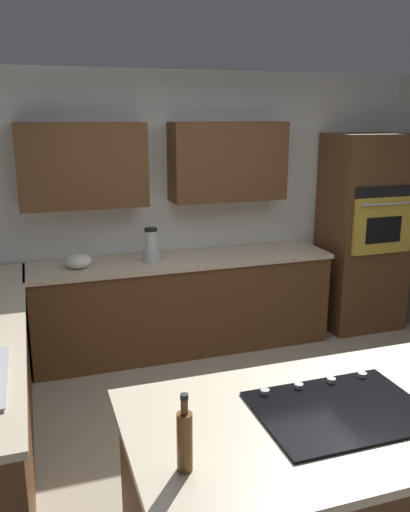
# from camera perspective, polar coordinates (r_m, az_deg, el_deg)

# --- Properties ---
(ground_plane) EXTENTS (14.00, 14.00, 0.00)m
(ground_plane) POSITION_cam_1_polar(r_m,az_deg,el_deg) (3.91, 6.66, -19.47)
(ground_plane) COLOR #9E937F
(wall_back) EXTENTS (6.00, 0.44, 2.60)m
(wall_back) POSITION_cam_1_polar(r_m,az_deg,el_deg) (5.19, -3.15, 6.22)
(wall_back) COLOR silver
(wall_back) RESTS_ON ground
(lower_cabinets_back) EXTENTS (2.80, 0.60, 0.86)m
(lower_cabinets_back) POSITION_cam_1_polar(r_m,az_deg,el_deg) (5.13, -2.34, -5.34)
(lower_cabinets_back) COLOR brown
(lower_cabinets_back) RESTS_ON ground
(countertop_back) EXTENTS (2.84, 0.64, 0.04)m
(countertop_back) POSITION_cam_1_polar(r_m,az_deg,el_deg) (4.99, -2.40, -0.48)
(countertop_back) COLOR beige
(countertop_back) RESTS_ON lower_cabinets_back
(island_base) EXTENTS (1.87, 0.97, 0.86)m
(island_base) POSITION_cam_1_polar(r_m,az_deg,el_deg) (2.86, 13.61, -23.89)
(island_base) COLOR brown
(island_base) RESTS_ON ground
(island_top) EXTENTS (1.95, 1.05, 0.04)m
(island_top) POSITION_cam_1_polar(r_m,az_deg,el_deg) (2.60, 14.23, -16.11)
(island_top) COLOR beige
(island_top) RESTS_ON island_base
(wall_oven) EXTENTS (0.80, 0.66, 2.02)m
(wall_oven) POSITION_cam_1_polar(r_m,az_deg,el_deg) (5.78, 16.53, 2.40)
(wall_oven) COLOR brown
(wall_oven) RESTS_ON ground
(cooktop) EXTENTS (0.76, 0.56, 0.03)m
(cooktop) POSITION_cam_1_polar(r_m,az_deg,el_deg) (2.59, 14.20, -15.53)
(cooktop) COLOR black
(cooktop) RESTS_ON island_top
(blender) EXTENTS (0.15, 0.15, 0.31)m
(blender) POSITION_cam_1_polar(r_m,az_deg,el_deg) (4.86, -5.75, 0.92)
(blender) COLOR silver
(blender) RESTS_ON countertop_back
(mixing_bowl) EXTENTS (0.23, 0.23, 0.13)m
(mixing_bowl) POSITION_cam_1_polar(r_m,az_deg,el_deg) (4.78, -13.35, -0.51)
(mixing_bowl) COLOR white
(mixing_bowl) RESTS_ON countertop_back
(oil_bottle) EXTENTS (0.06, 0.06, 0.32)m
(oil_bottle) POSITION_cam_1_polar(r_m,az_deg,el_deg) (2.10, -2.18, -18.96)
(oil_bottle) COLOR brown
(oil_bottle) RESTS_ON island_top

